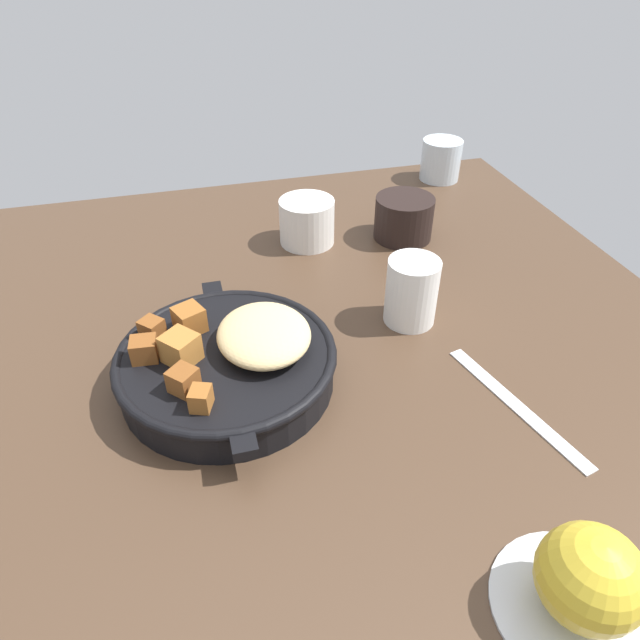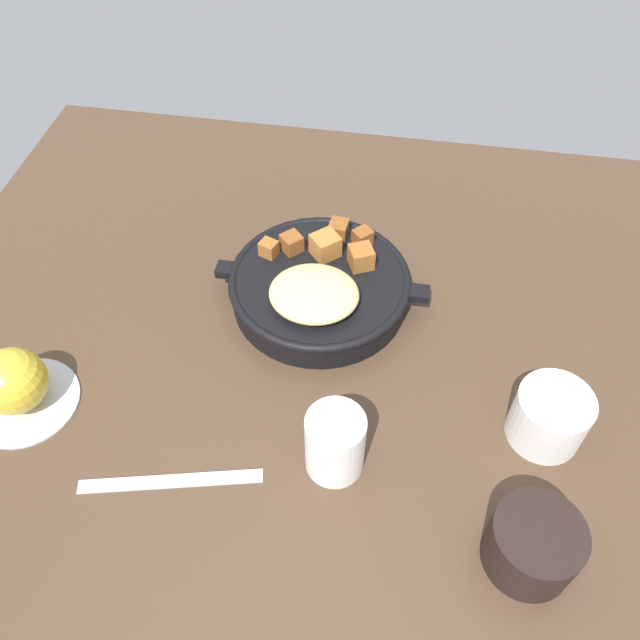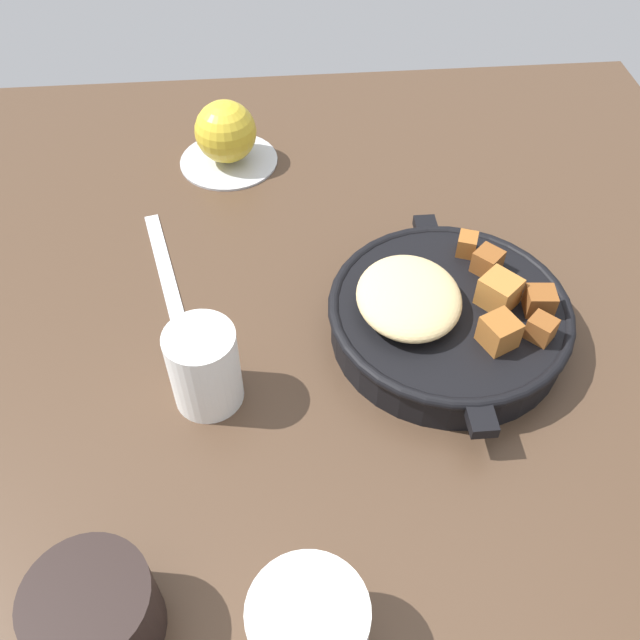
% 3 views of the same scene
% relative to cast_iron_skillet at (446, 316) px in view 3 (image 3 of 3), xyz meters
% --- Properties ---
extents(ground_plane, '(1.08, 0.99, 0.02)m').
position_rel_cast_iron_skillet_xyz_m(ground_plane, '(0.00, 0.10, -0.04)').
color(ground_plane, '#473323').
extents(cast_iron_skillet, '(0.29, 0.24, 0.08)m').
position_rel_cast_iron_skillet_xyz_m(cast_iron_skillet, '(0.00, 0.00, 0.00)').
color(cast_iron_skillet, black).
rests_on(cast_iron_skillet, ground_plane).
extents(saucer_plate, '(0.13, 0.13, 0.01)m').
position_rel_cast_iron_skillet_xyz_m(saucer_plate, '(0.32, 0.22, -0.03)').
color(saucer_plate, '#B7BABF').
rests_on(saucer_plate, ground_plane).
extents(red_apple, '(0.08, 0.08, 0.08)m').
position_rel_cast_iron_skillet_xyz_m(red_apple, '(0.32, 0.22, 0.02)').
color(red_apple, gold).
rests_on(red_apple, saucer_plate).
extents(butter_knife, '(0.20, 0.06, 0.00)m').
position_rel_cast_iron_skillet_xyz_m(butter_knife, '(0.12, 0.29, -0.03)').
color(butter_knife, silver).
rests_on(butter_knife, ground_plane).
extents(coffee_mug_dark, '(0.09, 0.09, 0.07)m').
position_rel_cast_iron_skillet_xyz_m(coffee_mug_dark, '(-0.26, 0.31, 0.00)').
color(coffee_mug_dark, black).
rests_on(coffee_mug_dark, ground_plane).
extents(white_creamer_pitcher, '(0.07, 0.07, 0.09)m').
position_rel_cast_iron_skillet_xyz_m(white_creamer_pitcher, '(-0.05, 0.24, 0.01)').
color(white_creamer_pitcher, white).
rests_on(white_creamer_pitcher, ground_plane).
extents(ceramic_mug_white, '(0.08, 0.08, 0.07)m').
position_rel_cast_iron_skillet_xyz_m(ceramic_mug_white, '(-0.29, 0.16, 0.00)').
color(ceramic_mug_white, silver).
rests_on(ceramic_mug_white, ground_plane).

